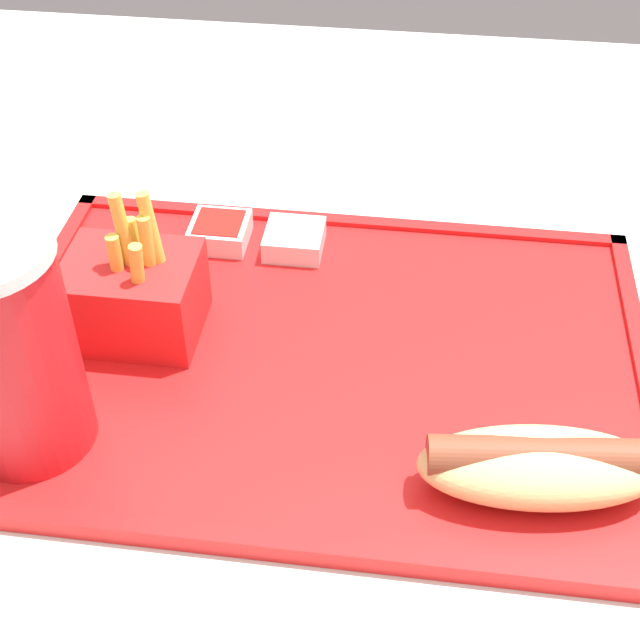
{
  "coord_description": "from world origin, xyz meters",
  "views": [
    {
      "loc": [
        -0.04,
        0.43,
        1.18
      ],
      "look_at": [
        0.02,
        -0.02,
        0.79
      ],
      "focal_mm": 50.0,
      "sensor_mm": 36.0,
      "label": 1
    }
  ],
  "objects_px": {
    "soda_cup": "(8,348)",
    "hot_dog_far": "(539,465)",
    "fries_carton": "(134,294)",
    "sauce_cup_ketchup": "(220,231)",
    "sauce_cup_mayo": "(294,239)"
  },
  "relations": [
    {
      "from": "soda_cup",
      "to": "hot_dog_far",
      "type": "distance_m",
      "value": 0.31
    },
    {
      "from": "fries_carton",
      "to": "sauce_cup_ketchup",
      "type": "bearing_deg",
      "value": -107.42
    },
    {
      "from": "hot_dog_far",
      "to": "sauce_cup_ketchup",
      "type": "bearing_deg",
      "value": -42.73
    },
    {
      "from": "soda_cup",
      "to": "fries_carton",
      "type": "relative_size",
      "value": 1.65
    },
    {
      "from": "fries_carton",
      "to": "sauce_cup_mayo",
      "type": "xyz_separation_m",
      "value": [
        -0.09,
        -0.11,
        -0.02
      ]
    },
    {
      "from": "fries_carton",
      "to": "sauce_cup_mayo",
      "type": "height_order",
      "value": "fries_carton"
    },
    {
      "from": "sauce_cup_mayo",
      "to": "fries_carton",
      "type": "bearing_deg",
      "value": 48.58
    },
    {
      "from": "hot_dog_far",
      "to": "fries_carton",
      "type": "xyz_separation_m",
      "value": [
        0.27,
        -0.11,
        0.01
      ]
    },
    {
      "from": "fries_carton",
      "to": "sauce_cup_ketchup",
      "type": "xyz_separation_m",
      "value": [
        -0.03,
        -0.11,
        -0.02
      ]
    },
    {
      "from": "sauce_cup_ketchup",
      "to": "sauce_cup_mayo",
      "type": "bearing_deg",
      "value": 177.47
    },
    {
      "from": "fries_carton",
      "to": "sauce_cup_mayo",
      "type": "relative_size",
      "value": 2.47
    },
    {
      "from": "sauce_cup_mayo",
      "to": "sauce_cup_ketchup",
      "type": "distance_m",
      "value": 0.06
    },
    {
      "from": "fries_carton",
      "to": "sauce_cup_mayo",
      "type": "distance_m",
      "value": 0.15
    },
    {
      "from": "sauce_cup_mayo",
      "to": "sauce_cup_ketchup",
      "type": "bearing_deg",
      "value": -2.53
    },
    {
      "from": "soda_cup",
      "to": "sauce_cup_mayo",
      "type": "relative_size",
      "value": 4.08
    }
  ]
}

